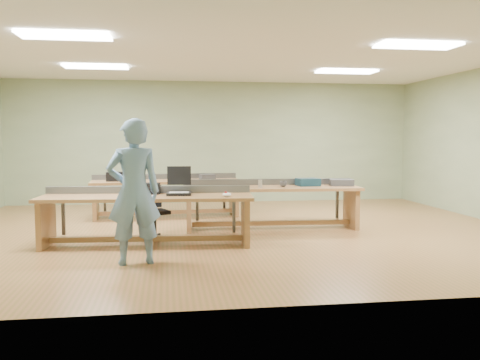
{
  "coord_description": "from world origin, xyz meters",
  "views": [
    {
      "loc": [
        -1.17,
        -8.64,
        1.62
      ],
      "look_at": [
        -0.01,
        -0.6,
        0.94
      ],
      "focal_mm": 38.0,
      "sensor_mm": 36.0,
      "label": 1
    }
  ],
  "objects_px": {
    "workbench_mid": "(271,197)",
    "workbench_back": "(166,189)",
    "laptop_base": "(179,194)",
    "camera_bag": "(151,189)",
    "person": "(134,192)",
    "parts_bin_teal": "(308,182)",
    "mug": "(283,184)",
    "task_chair": "(154,220)",
    "parts_bin_grey": "(341,182)",
    "workbench_front": "(147,208)",
    "drinks_can": "(260,184)"
  },
  "relations": [
    {
      "from": "workbench_mid",
      "to": "person",
      "type": "distance_m",
      "value": 3.23
    },
    {
      "from": "person",
      "to": "mug",
      "type": "xyz_separation_m",
      "value": [
        2.45,
        2.19,
        -0.13
      ]
    },
    {
      "from": "workbench_back",
      "to": "camera_bag",
      "type": "distance_m",
      "value": 2.59
    },
    {
      "from": "camera_bag",
      "to": "mug",
      "type": "relative_size",
      "value": 2.06
    },
    {
      "from": "camera_bag",
      "to": "parts_bin_teal",
      "type": "distance_m",
      "value": 2.93
    },
    {
      "from": "workbench_front",
      "to": "workbench_back",
      "type": "xyz_separation_m",
      "value": [
        0.29,
        2.74,
        -0.0
      ]
    },
    {
      "from": "camera_bag",
      "to": "parts_bin_grey",
      "type": "bearing_deg",
      "value": 26.57
    },
    {
      "from": "workbench_back",
      "to": "workbench_mid",
      "type": "bearing_deg",
      "value": -44.17
    },
    {
      "from": "person",
      "to": "workbench_mid",
      "type": "bearing_deg",
      "value": -145.93
    },
    {
      "from": "workbench_mid",
      "to": "drinks_can",
      "type": "height_order",
      "value": "drinks_can"
    },
    {
      "from": "laptop_base",
      "to": "camera_bag",
      "type": "height_order",
      "value": "camera_bag"
    },
    {
      "from": "drinks_can",
      "to": "mug",
      "type": "bearing_deg",
      "value": 4.42
    },
    {
      "from": "workbench_mid",
      "to": "task_chair",
      "type": "xyz_separation_m",
      "value": [
        -2.05,
        -0.66,
        -0.25
      ]
    },
    {
      "from": "person",
      "to": "task_chair",
      "type": "relative_size",
      "value": 2.21
    },
    {
      "from": "workbench_front",
      "to": "camera_bag",
      "type": "height_order",
      "value": "camera_bag"
    },
    {
      "from": "task_chair",
      "to": "drinks_can",
      "type": "relative_size",
      "value": 6.41
    },
    {
      "from": "mug",
      "to": "drinks_can",
      "type": "bearing_deg",
      "value": -175.58
    },
    {
      "from": "mug",
      "to": "parts_bin_teal",
      "type": "bearing_deg",
      "value": 15.89
    },
    {
      "from": "camera_bag",
      "to": "mug",
      "type": "bearing_deg",
      "value": 31.62
    },
    {
      "from": "laptop_base",
      "to": "drinks_can",
      "type": "xyz_separation_m",
      "value": [
        1.44,
        1.0,
        0.05
      ]
    },
    {
      "from": "task_chair",
      "to": "camera_bag",
      "type": "bearing_deg",
      "value": -117.57
    },
    {
      "from": "workbench_front",
      "to": "laptop_base",
      "type": "xyz_separation_m",
      "value": [
        0.48,
        -0.02,
        0.21
      ]
    },
    {
      "from": "workbench_mid",
      "to": "parts_bin_grey",
      "type": "xyz_separation_m",
      "value": [
        1.3,
        -0.02,
        0.25
      ]
    },
    {
      "from": "workbench_front",
      "to": "workbench_mid",
      "type": "relative_size",
      "value": 1.02
    },
    {
      "from": "person",
      "to": "parts_bin_grey",
      "type": "relative_size",
      "value": 4.44
    },
    {
      "from": "parts_bin_teal",
      "to": "parts_bin_grey",
      "type": "distance_m",
      "value": 0.61
    },
    {
      "from": "workbench_back",
      "to": "task_chair",
      "type": "height_order",
      "value": "workbench_back"
    },
    {
      "from": "laptop_base",
      "to": "drinks_can",
      "type": "bearing_deg",
      "value": 38.76
    },
    {
      "from": "workbench_mid",
      "to": "workbench_back",
      "type": "distance_m",
      "value": 2.47
    },
    {
      "from": "camera_bag",
      "to": "workbench_front",
      "type": "bearing_deg",
      "value": -96.9
    },
    {
      "from": "person",
      "to": "drinks_can",
      "type": "distance_m",
      "value": 2.96
    },
    {
      "from": "workbench_mid",
      "to": "mug",
      "type": "xyz_separation_m",
      "value": [
        0.2,
        -0.09,
        0.24
      ]
    },
    {
      "from": "task_chair",
      "to": "parts_bin_teal",
      "type": "distance_m",
      "value": 2.88
    },
    {
      "from": "workbench_back",
      "to": "mug",
      "type": "xyz_separation_m",
      "value": [
        2.05,
        -1.73,
        0.24
      ]
    },
    {
      "from": "workbench_mid",
      "to": "workbench_back",
      "type": "xyz_separation_m",
      "value": [
        -1.85,
        1.63,
        -0.0
      ]
    },
    {
      "from": "workbench_front",
      "to": "person",
      "type": "height_order",
      "value": "person"
    },
    {
      "from": "workbench_back",
      "to": "parts_bin_grey",
      "type": "height_order",
      "value": "parts_bin_grey"
    },
    {
      "from": "mug",
      "to": "workbench_mid",
      "type": "bearing_deg",
      "value": 154.62
    },
    {
      "from": "workbench_mid",
      "to": "workbench_back",
      "type": "height_order",
      "value": "same"
    },
    {
      "from": "workbench_mid",
      "to": "parts_bin_grey",
      "type": "relative_size",
      "value": 7.53
    },
    {
      "from": "workbench_mid",
      "to": "drinks_can",
      "type": "bearing_deg",
      "value": -147.63
    },
    {
      "from": "laptop_base",
      "to": "task_chair",
      "type": "bearing_deg",
      "value": 133.63
    },
    {
      "from": "workbench_front",
      "to": "parts_bin_teal",
      "type": "bearing_deg",
      "value": 26.3
    },
    {
      "from": "person",
      "to": "parts_bin_teal",
      "type": "bearing_deg",
      "value": -152.94
    },
    {
      "from": "mug",
      "to": "drinks_can",
      "type": "height_order",
      "value": "drinks_can"
    },
    {
      "from": "task_chair",
      "to": "workbench_front",
      "type": "bearing_deg",
      "value": -122.93
    },
    {
      "from": "parts_bin_grey",
      "to": "workbench_back",
      "type": "bearing_deg",
      "value": 152.29
    },
    {
      "from": "laptop_base",
      "to": "parts_bin_grey",
      "type": "height_order",
      "value": "parts_bin_grey"
    },
    {
      "from": "mug",
      "to": "person",
      "type": "bearing_deg",
      "value": -138.29
    },
    {
      "from": "task_chair",
      "to": "parts_bin_teal",
      "type": "relative_size",
      "value": 2.17
    }
  ]
}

